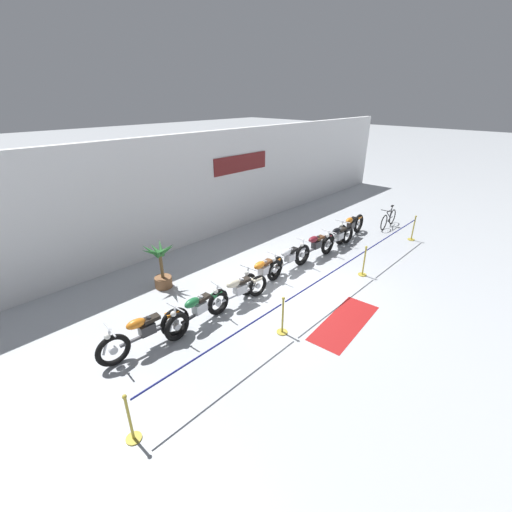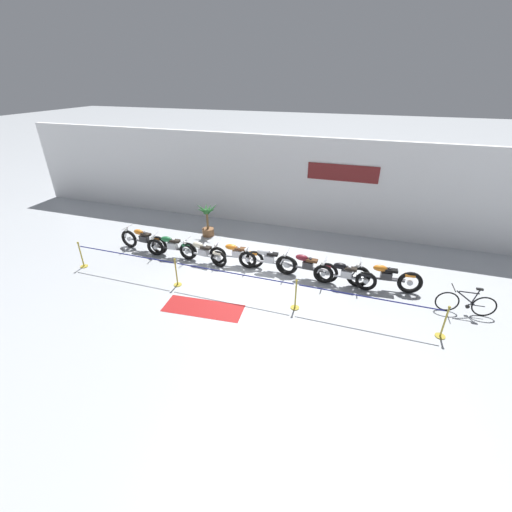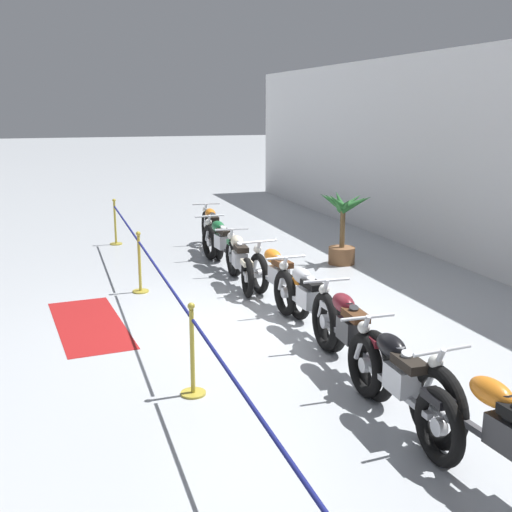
{
  "view_description": "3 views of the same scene",
  "coord_description": "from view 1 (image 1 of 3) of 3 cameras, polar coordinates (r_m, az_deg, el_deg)",
  "views": [
    {
      "loc": [
        -7.61,
        -5.59,
        5.47
      ],
      "look_at": [
        -0.63,
        1.03,
        0.9
      ],
      "focal_mm": 24.0,
      "sensor_mm": 36.0,
      "label": 1
    },
    {
      "loc": [
        3.74,
        -9.96,
        6.54
      ],
      "look_at": [
        0.33,
        0.17,
        0.84
      ],
      "focal_mm": 24.0,
      "sensor_mm": 36.0,
      "label": 2
    },
    {
      "loc": [
        8.53,
        -2.59,
        3.09
      ],
      "look_at": [
        -0.83,
        0.41,
        0.79
      ],
      "focal_mm": 45.0,
      "sensor_mm": 36.0,
      "label": 3
    }
  ],
  "objects": [
    {
      "name": "motorcycle_silver_4",
      "position": [
        11.49,
        5.48,
        -0.56
      ],
      "size": [
        2.26,
        0.62,
        0.93
      ],
      "color": "black",
      "rests_on": "ground"
    },
    {
      "name": "motorcycle_orange_3",
      "position": [
        10.63,
        1.12,
        -2.71
      ],
      "size": [
        2.16,
        0.62,
        0.93
      ],
      "color": "black",
      "rests_on": "ground"
    },
    {
      "name": "stanchion_mid_right",
      "position": [
        11.81,
        17.49,
        -1.49
      ],
      "size": [
        0.28,
        0.28,
        1.05
      ],
      "color": "gold",
      "rests_on": "ground"
    },
    {
      "name": "ground_plane",
      "position": [
        10.91,
        6.24,
        -4.81
      ],
      "size": [
        120.0,
        120.0,
        0.0
      ],
      "primitive_type": "plane",
      "color": "#B2B7BC"
    },
    {
      "name": "stanchion_far_left",
      "position": [
        8.91,
        7.27,
        -6.76
      ],
      "size": [
        12.5,
        0.28,
        1.05
      ],
      "color": "gold",
      "rests_on": "ground"
    },
    {
      "name": "back_wall",
      "position": [
        13.57,
        -10.94,
        10.62
      ],
      "size": [
        28.0,
        0.29,
        4.2
      ],
      "color": "white",
      "rests_on": "ground"
    },
    {
      "name": "stanchion_far_right",
      "position": [
        15.43,
        24.65,
        3.7
      ],
      "size": [
        0.28,
        0.28,
        1.05
      ],
      "color": "gold",
      "rests_on": "ground"
    },
    {
      "name": "motorcycle_orange_0",
      "position": [
        8.49,
        -18.0,
        -12.01
      ],
      "size": [
        2.31,
        0.62,
        0.97
      ],
      "color": "black",
      "rests_on": "ground"
    },
    {
      "name": "motorcycle_black_6",
      "position": [
        13.56,
        13.5,
        3.02
      ],
      "size": [
        2.15,
        0.62,
        0.93
      ],
      "color": "black",
      "rests_on": "ground"
    },
    {
      "name": "motorcycle_cream_2",
      "position": [
        9.68,
        -2.95,
        -5.8
      ],
      "size": [
        2.1,
        0.62,
        0.91
      ],
      "color": "black",
      "rests_on": "ground"
    },
    {
      "name": "floor_banner",
      "position": [
        9.49,
        14.56,
        -10.68
      ],
      "size": [
        2.59,
        1.14,
        0.01
      ],
      "primitive_type": "cube",
      "rotation": [
        0.0,
        0.0,
        0.09
      ],
      "color": "maroon",
      "rests_on": "ground"
    },
    {
      "name": "bicycle",
      "position": [
        16.57,
        21.2,
        5.78
      ],
      "size": [
        1.71,
        0.48,
        0.95
      ],
      "color": "black",
      "rests_on": "ground"
    },
    {
      "name": "stanchion_mid_left",
      "position": [
        8.69,
        4.44,
        -10.72
      ],
      "size": [
        0.28,
        0.28,
        1.05
      ],
      "color": "gold",
      "rests_on": "ground"
    },
    {
      "name": "motorcycle_orange_7",
      "position": [
        14.7,
        15.41,
        4.67
      ],
      "size": [
        2.47,
        0.62,
        0.98
      ],
      "color": "black",
      "rests_on": "ground"
    },
    {
      "name": "motorcycle_green_1",
      "position": [
        8.97,
        -9.63,
        -8.93
      ],
      "size": [
        2.15,
        0.62,
        0.94
      ],
      "color": "black",
      "rests_on": "ground"
    },
    {
      "name": "motorcycle_maroon_5",
      "position": [
        12.53,
        9.87,
        1.59
      ],
      "size": [
        2.28,
        0.62,
        0.96
      ],
      "color": "black",
      "rests_on": "ground"
    },
    {
      "name": "potted_palm_left_of_row",
      "position": [
        10.78,
        -15.55,
        -1.44
      ],
      "size": [
        1.03,
        1.02,
        1.53
      ],
      "color": "brown",
      "rests_on": "ground"
    }
  ]
}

